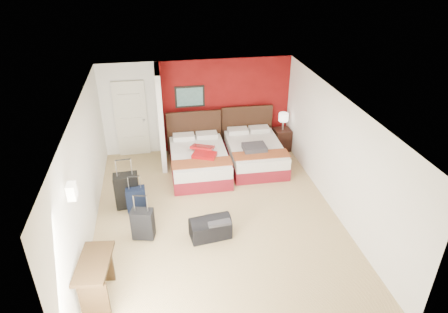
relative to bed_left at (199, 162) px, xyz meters
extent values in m
plane|color=#D6BB83|center=(0.14, -1.90, -0.29)|extent=(6.50, 6.50, 0.00)
cube|color=white|center=(0.14, 1.35, 0.96)|extent=(5.00, 0.04, 2.50)
cube|color=white|center=(-2.36, -1.90, 0.96)|extent=(0.04, 6.50, 2.50)
cube|color=black|center=(-0.06, 1.29, 1.26)|extent=(0.78, 0.03, 0.58)
cube|color=white|center=(-2.24, -3.40, 1.61)|extent=(0.12, 0.20, 0.24)
cube|color=maroon|center=(0.89, 1.33, 0.96)|extent=(3.50, 0.04, 2.50)
cube|color=silver|center=(-0.86, 0.71, 0.96)|extent=(0.12, 1.20, 2.50)
cube|color=silver|center=(-1.61, 1.30, 0.73)|extent=(0.82, 0.06, 2.05)
cube|color=white|center=(0.00, 0.00, 0.00)|extent=(1.38, 1.96, 0.59)
cube|color=white|center=(1.46, 0.17, -0.01)|extent=(1.37, 1.94, 0.57)
cube|color=#A50E11|center=(0.10, -0.10, 0.34)|extent=(0.80, 0.91, 0.09)
cube|color=#3C3B41|center=(1.36, -0.13, 0.35)|extent=(0.57, 0.46, 0.13)
cube|color=black|center=(2.40, 0.87, 0.01)|extent=(0.46, 0.46, 0.60)
cylinder|color=white|center=(2.40, 0.87, 0.54)|extent=(0.27, 0.27, 0.47)
cube|color=black|center=(-1.70, -1.18, 0.09)|extent=(0.53, 0.35, 0.77)
cube|color=black|center=(-1.36, -2.30, 0.01)|extent=(0.46, 0.34, 0.61)
cube|color=black|center=(-1.51, -1.40, -0.02)|extent=(0.41, 0.26, 0.55)
cube|color=black|center=(-0.09, -2.49, -0.10)|extent=(0.83, 0.51, 0.39)
cube|color=#333237|center=(0.06, -2.54, 0.13)|extent=(0.47, 0.40, 0.06)
cube|color=black|center=(-2.06, -3.72, 0.10)|extent=(0.58, 1.00, 0.80)
camera|label=1|loc=(-0.88, -8.57, 4.81)|focal=31.87mm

